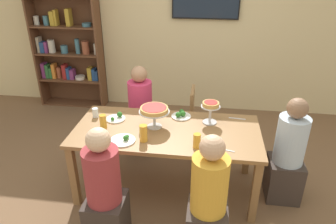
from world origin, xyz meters
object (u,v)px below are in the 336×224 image
Objects in this scene: beer_glass_amber_short at (103,122)px; deep_dish_pizza_stand at (154,111)px; diner_far_left at (141,115)px; beer_glass_amber_spare at (143,133)px; salad_plate_spare at (123,140)px; cutlery_fork_near at (237,119)px; personal_pizza_stand at (211,108)px; diner_near_right at (208,205)px; cutlery_fork_far at (150,112)px; bookshelf at (67,42)px; chair_far_right at (200,118)px; water_glass_clear_near at (95,113)px; beer_glass_amber_tall at (197,141)px; salad_plate_far_diner at (181,115)px; diner_head_east at (287,158)px; cutlery_knife_near at (225,150)px; dining_table at (167,136)px; diner_near_left at (105,195)px; salad_plate_near_diner at (116,118)px.

deep_dish_pizza_stand is at bearing 10.30° from beer_glass_amber_short.
diner_far_left is 1.08m from beer_glass_amber_spare.
salad_plate_spare is 1.37× the size of cutlery_fork_near.
diner_near_right is at bearing -88.76° from personal_pizza_stand.
salad_plate_spare is 0.65m from cutlery_fork_far.
bookshelf is 2.62m from chair_far_right.
water_glass_clear_near is (-1.13, -0.61, 0.31)m from chair_far_right.
beer_glass_amber_spare is at bearing -101.01° from deep_dish_pizza_stand.
bookshelf reaches higher than water_glass_clear_near.
diner_far_left is 8.08× the size of beer_glass_amber_tall.
beer_glass_amber_spare is at bearing -119.28° from salad_plate_far_diner.
diner_head_east is 1.67m from salad_plate_spare.
personal_pizza_stand reaches higher than salad_plate_far_diner.
beer_glass_amber_tall reaches higher than water_glass_clear_near.
diner_far_left reaches higher than cutlery_fork_near.
salad_plate_far_diner is at bearing 49.06° from salad_plate_spare.
diner_near_right is 0.58m from beer_glass_amber_tall.
beer_glass_amber_tall is 1.00m from beer_glass_amber_short.
beer_glass_amber_tall is at bearing -70.95° from salad_plate_far_diner.
beer_glass_amber_tall is (0.00, -1.08, 0.33)m from chair_far_right.
cutlery_fork_near is 0.66m from cutlery_knife_near.
salad_plate_spare is at bearing 178.62° from beer_glass_amber_tall.
beer_glass_amber_short is 0.59m from cutlery_fork_far.
diner_near_right reaches higher than chair_far_right.
bookshelf is 3.69m from diner_near_right.
beer_glass_amber_tall is 0.75m from cutlery_fork_near.
beer_glass_amber_spare is (-0.51, -1.03, 0.34)m from chair_far_right.
personal_pizza_stand is (0.43, 0.21, 0.26)m from dining_table.
salad_plate_far_diner is 0.94m from water_glass_clear_near.
diner_far_left is 1.26m from cutlery_fork_near.
deep_dish_pizza_stand is (-0.13, 0.04, 0.27)m from dining_table.
salad_plate_spare is 1.37× the size of cutlery_fork_far.
dining_table is at bearing -154.38° from personal_pizza_stand.
cutlery_fork_near is (-0.51, 0.31, 0.25)m from diner_head_east.
cutlery_fork_near is at bearing -172.73° from cutlery_fork_far.
water_glass_clear_near is at bearing 22.10° from diner_near_left.
water_glass_clear_near is at bearing 174.26° from salad_plate_near_diner.
chair_far_right is 1.13m from salad_plate_near_diner.
salad_plate_far_diner is 0.84m from beer_glass_amber_short.
beer_glass_amber_tall reaches higher than cutlery_fork_far.
salad_plate_spare is (1.53, -2.29, -0.32)m from bookshelf.
bookshelf is at bearing 132.03° from deep_dish_pizza_stand.
salad_plate_near_diner is at bearing 166.01° from deep_dish_pizza_stand.
salad_plate_far_diner is at bearing -22.59° from chair_far_right.
beer_glass_amber_short is at bearing -49.09° from chair_far_right.
diner_near_left is 0.94m from beer_glass_amber_tall.
personal_pizza_stand is 1.34× the size of cutlery_fork_far.
diner_head_east is 0.78m from cutlery_knife_near.
diner_near_left is 1.32× the size of chair_far_right.
water_glass_clear_near is at bearing 168.88° from deep_dish_pizza_stand.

